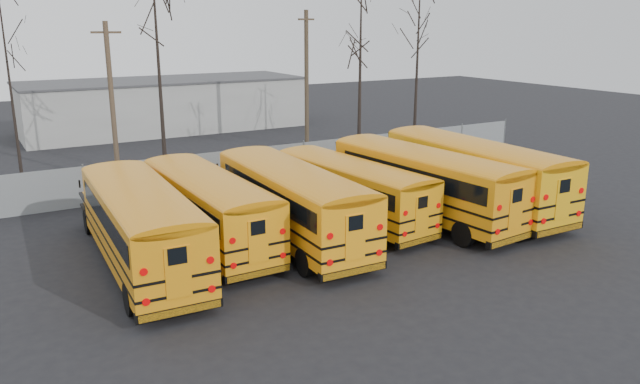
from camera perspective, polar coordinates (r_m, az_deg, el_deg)
ground at (r=24.16m, az=4.03°, el=-5.62°), size 120.00×120.00×0.00m
fence at (r=34.02m, az=-7.40°, el=2.23°), size 40.00×0.04×2.00m
distant_building at (r=53.12m, az=-14.03°, el=7.69°), size 22.00×8.00×4.00m
bus_a at (r=23.00m, az=-16.17°, el=-2.44°), size 3.09×11.36×3.15m
bus_b at (r=24.93m, az=-10.35°, el=-0.95°), size 2.54×10.68×2.98m
bus_c at (r=24.98m, az=-2.81°, el=-0.41°), size 2.97×11.42×3.17m
bus_d at (r=27.39m, az=2.69°, el=0.59°), size 3.24×10.34×2.85m
bus_e at (r=28.15m, az=9.22°, el=1.30°), size 3.66×11.76×3.24m
bus_f at (r=30.14m, az=13.61°, el=2.12°), size 2.94×12.05×3.36m
utility_pole_left at (r=35.44m, az=-18.48°, el=7.77°), size 1.46×0.72×8.67m
utility_pole_right at (r=43.92m, az=-1.24°, el=10.35°), size 1.58×0.78×9.41m
tree_2 at (r=36.04m, az=-26.41°, el=8.13°), size 0.26×0.26×10.20m
tree_3 at (r=35.13m, az=-14.47°, el=10.18°), size 0.26×0.26×11.54m
tree_4 at (r=39.32m, az=3.67°, el=10.09°), size 0.26×0.26×10.14m
tree_5 at (r=43.30m, az=8.85°, el=10.84°), size 0.26×0.26×10.77m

